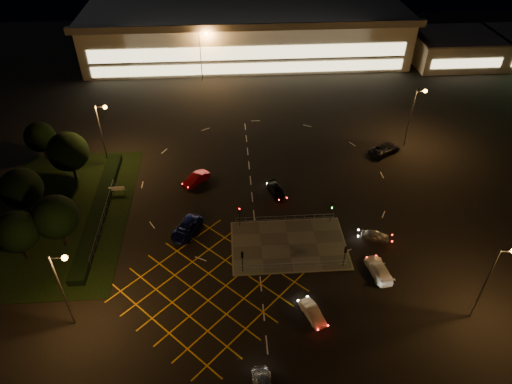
{
  "coord_description": "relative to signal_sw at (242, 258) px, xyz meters",
  "views": [
    {
      "loc": [
        -4.92,
        -42.61,
        40.52
      ],
      "look_at": [
        -1.55,
        6.58,
        2.0
      ],
      "focal_mm": 32.0,
      "sensor_mm": 36.0,
      "label": 1
    }
  ],
  "objects": [
    {
      "name": "car_right_silver",
      "position": [
        17.02,
        4.3,
        -1.76
      ],
      "size": [
        3.85,
        2.47,
        1.22
      ],
      "primitive_type": "imported",
      "rotation": [
        0.0,
        0.0,
        1.26
      ],
      "color": "#B8B9C0",
      "rests_on": "ground"
    },
    {
      "name": "car_approach_white",
      "position": [
        15.86,
        -1.38,
        -1.66
      ],
      "size": [
        2.62,
        5.11,
        1.42
      ],
      "primitive_type": "imported",
      "rotation": [
        0.0,
        0.0,
        3.28
      ],
      "color": "white",
      "rests_on": "ground"
    },
    {
      "name": "streetlight_sw",
      "position": [
        -17.56,
        -6.01,
        4.2
      ],
      "size": [
        1.78,
        0.56,
        10.03
      ],
      "color": "slate",
      "rests_on": "ground"
    },
    {
      "name": "car_queue_white",
      "position": [
        7.14,
        -6.89,
        -1.73
      ],
      "size": [
        2.63,
        4.07,
        1.27
      ],
      "primitive_type": "imported",
      "rotation": [
        0.0,
        0.0,
        0.37
      ],
      "color": "white",
      "rests_on": "ground"
    },
    {
      "name": "streetlight_far_left",
      "position": [
        -5.56,
        53.99,
        4.2
      ],
      "size": [
        1.78,
        0.56,
        10.03
      ],
      "color": "slate",
      "rests_on": "ground"
    },
    {
      "name": "car_far_dkgrey",
      "position": [
        5.55,
        14.43,
        -1.75
      ],
      "size": [
        3.0,
        4.61,
        1.24
      ],
      "primitive_type": "imported",
      "rotation": [
        0.0,
        0.0,
        0.32
      ],
      "color": "black",
      "rests_on": "ground"
    },
    {
      "name": "streetlight_nw",
      "position": [
        -19.56,
        23.99,
        4.2
      ],
      "size": [
        1.78,
        0.56,
        10.03
      ],
      "color": "slate",
      "rests_on": "ground"
    },
    {
      "name": "streetlight_far_right",
      "position": [
        34.44,
        55.99,
        4.2
      ],
      "size": [
        1.78,
        0.56,
        10.03
      ],
      "color": "slate",
      "rests_on": "ground"
    },
    {
      "name": "retail_unit_a",
      "position": [
        50.0,
        59.97,
        0.85
      ],
      "size": [
        18.8,
        14.8,
        6.35
      ],
      "color": "beige",
      "rests_on": "ground"
    },
    {
      "name": "signal_sw",
      "position": [
        0.0,
        0.0,
        0.0
      ],
      "size": [
        0.28,
        0.3,
        3.15
      ],
      "rotation": [
        0.0,
        0.0,
        3.14
      ],
      "color": "black",
      "rests_on": "pedestrian_island"
    },
    {
      "name": "signal_se",
      "position": [
        12.0,
        0.0,
        0.0
      ],
      "size": [
        0.28,
        0.3,
        3.15
      ],
      "rotation": [
        0.0,
        0.0,
        3.14
      ],
      "color": "black",
      "rests_on": "pedestrian_island"
    },
    {
      "name": "grass_verge",
      "position": [
        -24.0,
        11.99,
        -2.33
      ],
      "size": [
        18.0,
        30.0,
        0.08
      ],
      "primitive_type": "cube",
      "color": "black",
      "rests_on": "ground"
    },
    {
      "name": "car_east_grey",
      "position": [
        24.01,
        23.98,
        -1.62
      ],
      "size": [
        5.9,
        4.86,
        1.5
      ],
      "primitive_type": "imported",
      "rotation": [
        0.0,
        0.0,
        2.1
      ],
      "color": "black",
      "rests_on": "ground"
    },
    {
      "name": "tree_e",
      "position": [
        -22.0,
        5.99,
        2.28
      ],
      "size": [
        5.4,
        5.4,
        7.35
      ],
      "color": "black",
      "rests_on": "ground"
    },
    {
      "name": "pedestrian_island",
      "position": [
        6.0,
        3.99,
        -2.31
      ],
      "size": [
        14.0,
        9.0,
        0.12
      ],
      "primitive_type": "cube",
      "color": "#4C4944",
      "rests_on": "ground"
    },
    {
      "name": "hedge",
      "position": [
        -19.0,
        11.99,
        -1.87
      ],
      "size": [
        2.0,
        26.0,
        1.0
      ],
      "primitive_type": "cube",
      "color": "black",
      "rests_on": "ground"
    },
    {
      "name": "signal_nw",
      "position": [
        0.0,
        7.99,
        0.0
      ],
      "size": [
        0.28,
        0.3,
        3.15
      ],
      "color": "black",
      "rests_on": "pedestrian_island"
    },
    {
      "name": "tree_c",
      "position": [
        -24.0,
        19.99,
        2.59
      ],
      "size": [
        5.76,
        5.76,
        7.84
      ],
      "color": "black",
      "rests_on": "ground"
    },
    {
      "name": "signal_ne",
      "position": [
        12.0,
        7.99,
        0.0
      ],
      "size": [
        0.28,
        0.3,
        3.15
      ],
      "color": "black",
      "rests_on": "pedestrian_island"
    },
    {
      "name": "car_circ_red",
      "position": [
        -6.07,
        17.94,
        -1.63
      ],
      "size": [
        4.23,
        4.27,
        1.47
      ],
      "primitive_type": "imported",
      "rotation": [
        0.0,
        0.0,
        5.51
      ],
      "color": "maroon",
      "rests_on": "ground"
    },
    {
      "name": "tree_b",
      "position": [
        -28.0,
        11.99,
        2.28
      ],
      "size": [
        5.4,
        5.4,
        7.35
      ],
      "color": "black",
      "rests_on": "ground"
    },
    {
      "name": "ground",
      "position": [
        4.0,
        5.99,
        -2.37
      ],
      "size": [
        180.0,
        180.0,
        0.0
      ],
      "primitive_type": "plane",
      "color": "black",
      "rests_on": "ground"
    },
    {
      "name": "tree_a",
      "position": [
        -26.0,
        3.99,
        1.97
      ],
      "size": [
        5.04,
        5.04,
        6.86
      ],
      "color": "black",
      "rests_on": "ground"
    },
    {
      "name": "streetlight_se",
      "position": [
        24.44,
        -8.01,
        4.2
      ],
      "size": [
        1.78,
        0.56,
        10.03
      ],
      "color": "slate",
      "rests_on": "ground"
    },
    {
      "name": "tree_d",
      "position": [
        -30.0,
        25.99,
        1.65
      ],
      "size": [
        4.68,
        4.68,
        6.37
      ],
      "color": "black",
      "rests_on": "ground"
    },
    {
      "name": "car_left_blue",
      "position": [
        -6.88,
        7.19,
        -1.63
      ],
      "size": [
        4.5,
        5.85,
        1.48
      ],
      "primitive_type": "imported",
      "rotation": [
        0.0,
        0.0,
        5.84
      ],
      "color": "#0C144D",
      "rests_on": "ground"
    },
    {
      "name": "supermarket",
      "position": [
        4.0,
        67.95,
        2.95
      ],
      "size": [
        72.0,
        26.5,
        10.5
      ],
      "color": "beige",
      "rests_on": "ground"
    },
    {
      "name": "streetlight_ne",
      "position": [
        28.44,
        25.99,
        4.2
      ],
      "size": [
        1.78,
        0.56,
        10.03
      ],
      "color": "slate",
      "rests_on": "ground"
    }
  ]
}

